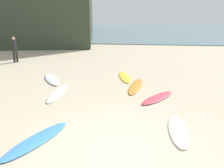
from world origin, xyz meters
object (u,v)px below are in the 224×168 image
at_px(beachgoer_near, 14,48).
at_px(surfboard_5, 37,140).
at_px(surfboard_7, 136,86).
at_px(surfboard_0, 52,79).
at_px(surfboard_6, 58,93).
at_px(surfboard_4, 157,98).
at_px(surfboard_2, 178,130).
at_px(surfboard_1, 125,77).

bearing_deg(beachgoer_near, surfboard_5, 117.39).
distance_m(surfboard_7, beachgoer_near, 9.36).
bearing_deg(surfboard_0, beachgoer_near, -76.37).
relative_size(surfboard_5, surfboard_6, 0.96).
bearing_deg(beachgoer_near, surfboard_7, 148.17).
height_order(surfboard_4, beachgoer_near, beachgoer_near).
relative_size(surfboard_0, beachgoer_near, 1.37).
relative_size(surfboard_4, surfboard_6, 0.83).
bearing_deg(surfboard_0, surfboard_5, 74.97).
relative_size(surfboard_2, beachgoer_near, 1.23).
xyz_separation_m(surfboard_4, beachgoer_near, (-9.01, 6.02, 0.90)).
relative_size(surfboard_0, surfboard_1, 1.05).
xyz_separation_m(surfboard_2, surfboard_5, (-3.87, -0.99, 0.00)).
bearing_deg(surfboard_0, surfboard_1, 162.86).
xyz_separation_m(surfboard_4, surfboard_6, (-4.14, 0.15, -0.01)).
distance_m(surfboard_4, surfboard_7, 1.71).
relative_size(surfboard_4, beachgoer_near, 1.20).
height_order(surfboard_1, beachgoer_near, beachgoer_near).
bearing_deg(surfboard_6, surfboard_7, -159.38).
bearing_deg(surfboard_7, surfboard_2, 115.81).
relative_size(surfboard_6, beachgoer_near, 1.44).
distance_m(surfboard_0, surfboard_6, 2.17).
distance_m(surfboard_1, surfboard_2, 5.96).
relative_size(surfboard_0, surfboard_5, 0.99).
bearing_deg(surfboard_0, surfboard_6, 85.27).
bearing_deg(surfboard_5, surfboard_7, -94.40).
bearing_deg(surfboard_7, surfboard_0, -0.24).
relative_size(surfboard_1, surfboard_5, 0.95).
relative_size(surfboard_0, surfboard_4, 1.15).
bearing_deg(surfboard_0, surfboard_4, 126.63).
xyz_separation_m(surfboard_2, surfboard_4, (-0.43, 2.66, 0.01)).
bearing_deg(surfboard_4, surfboard_0, 13.69).
bearing_deg(surfboard_0, surfboard_7, 140.44).
bearing_deg(beachgoer_near, surfboard_0, 132.26).
xyz_separation_m(surfboard_4, surfboard_5, (-3.45, -3.65, -0.01)).
distance_m(surfboard_0, surfboard_1, 3.73).
relative_size(surfboard_2, surfboard_5, 0.89).
bearing_deg(surfboard_4, beachgoer_near, 2.16).
bearing_deg(surfboard_2, surfboard_1, 110.27).
bearing_deg(surfboard_1, surfboard_2, -82.91).
relative_size(surfboard_4, surfboard_5, 0.87).
bearing_deg(surfboard_1, surfboard_5, -118.05).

